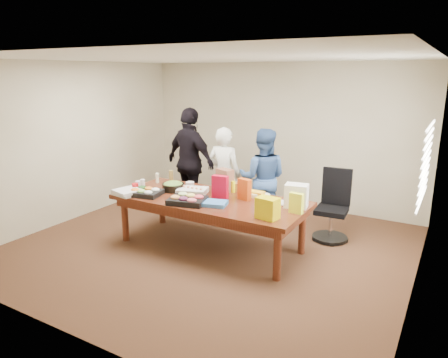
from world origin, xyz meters
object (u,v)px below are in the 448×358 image
Objects in this scene: office_chair at (332,208)px; person_right at (263,178)px; conference_table at (210,223)px; person_center at (224,175)px; sheet_cake at (192,191)px; salad_bowl at (173,187)px.

office_chair is 0.64× the size of person_right.
conference_table is 1.71× the size of person_center.
person_center is at bearing 73.40° from sheet_cake.
person_center reaches higher than salad_bowl.
office_chair is 3.09× the size of salad_bowl.
conference_table is 1.86m from office_chair.
sheet_cake is at bearing -154.84° from office_chair.
conference_table is 6.52× the size of sheet_cake.
person_center is at bearing 177.63° from office_chair.
office_chair is 2.44m from salad_bowl.
salad_bowl reaches higher than conference_table.
conference_table is 8.24× the size of salad_bowl.
salad_bowl is (-0.99, -1.12, -0.02)m from person_right.
conference_table is at bearing 105.43° from person_center.
person_right reaches higher than sheet_cake.
sheet_cake is at bearing 4.01° from salad_bowl.
conference_table is at bearing -30.67° from sheet_cake.
person_center is at bearing -8.11° from person_right.
conference_table is 0.83m from salad_bowl.
office_chair is at bearing 178.13° from person_center.
sheet_cake is (-1.83, -1.05, 0.26)m from office_chair.
person_center is 1.00× the size of person_right.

